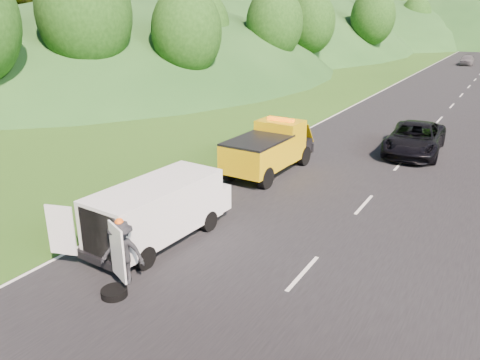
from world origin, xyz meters
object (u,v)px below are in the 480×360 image
Objects in this scene: spare_tire at (115,296)px; suitcase at (150,184)px; tow_truck at (269,148)px; woman at (193,208)px; passing_suv at (413,153)px; white_van at (160,208)px; child at (196,221)px; worker at (125,283)px.

suitcase is at bearing 124.20° from spare_tire.
spare_tire is (4.45, -6.54, -0.29)m from suitcase.
tow_truck is 3.61× the size of woman.
woman is at bearing -118.68° from passing_suv.
white_van is 3.75× the size of woman.
suitcase is (-3.44, 3.36, -0.88)m from white_van.
child is 4.49m from worker.
worker is 17.97m from passing_suv.
passing_suv is at bearing -56.73° from woman.
white_van is 8.41× the size of spare_tire.
passing_suv is at bearing 76.75° from child.
child is at bearing 73.57° from worker.
passing_suv is (5.76, 12.17, 0.00)m from woman.
child is 0.19× the size of passing_suv.
white_van is at bearing 107.65° from spare_tire.
tow_truck is at bearing -36.96° from woman.
spare_tire is (0.21, -0.62, 0.00)m from worker.
tow_truck is 0.96× the size of white_van.
white_van is 1.02× the size of passing_suv.
child is at bearing -170.01° from woman.
tow_truck is at bearing 55.74° from suitcase.
worker is 2.68× the size of spare_tire.
white_van is 10.39× the size of suitcase.
white_van reaches higher than worker.
spare_tire is at bearing -105.91° from passing_suv.
child is (0.24, -6.26, -1.19)m from tow_truck.
white_van is 15.77m from passing_suv.
worker is at bearing -83.18° from tow_truck.
tow_truck is at bearing -131.04° from passing_suv.
passing_suv is at bearing 50.24° from worker.
tow_truck reaches higher than passing_suv.
worker is (0.75, -4.42, 0.00)m from child.
woman is 2.24× the size of spare_tire.
woman is (-0.53, -5.40, -1.19)m from tow_truck.
passing_suv is (8.48, 11.53, -0.29)m from suitcase.
tow_truck is 11.43m from spare_tire.
tow_truck is 8.13m from white_van.
worker reaches higher than child.
woman is at bearing 79.91° from worker.
suitcase is at bearing 45.42° from woman.
white_van is at bearing 163.37° from woman.
white_van is (0.19, -8.12, -0.02)m from tow_truck.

